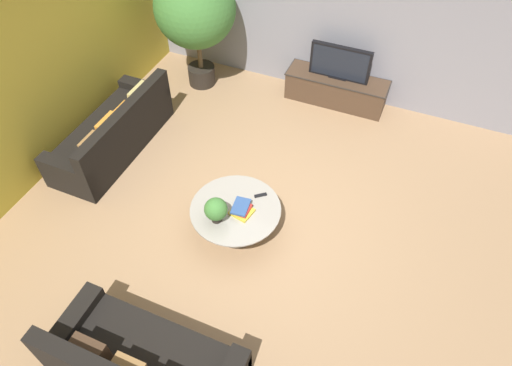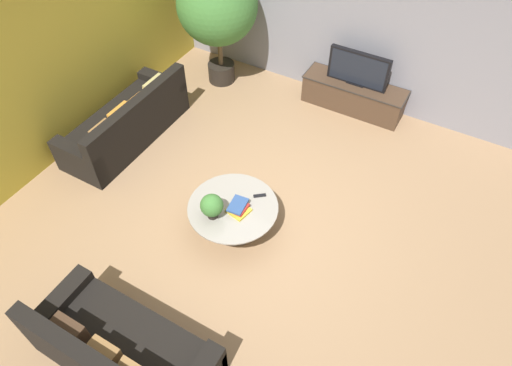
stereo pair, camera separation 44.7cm
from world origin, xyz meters
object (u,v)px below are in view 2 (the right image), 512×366
object	(u,v)px
media_console	(353,95)
television	(358,69)
couch_by_wall	(128,123)
coffee_table	(233,213)
couch_near_entry	(122,352)
potted_palm_tall	(217,8)
potted_plant_tabletop	(212,206)

from	to	relation	value
media_console	television	size ratio (longest dim) A/B	1.72
television	couch_by_wall	distance (m)	3.67
media_console	couch_by_wall	world-z (taller)	couch_by_wall
coffee_table	couch_near_entry	bearing A→B (deg)	-91.04
coffee_table	couch_by_wall	world-z (taller)	couch_by_wall
couch_near_entry	potted_palm_tall	size ratio (longest dim) A/B	0.94
couch_near_entry	potted_plant_tabletop	xyz separation A→B (m)	(-0.10, 1.83, 0.32)
couch_near_entry	couch_by_wall	bearing A→B (deg)	-50.55
coffee_table	couch_by_wall	distance (m)	2.42
couch_by_wall	couch_near_entry	world-z (taller)	same
media_console	coffee_table	size ratio (longest dim) A/B	1.47
television	potted_plant_tabletop	distance (m)	3.40
media_console	potted_plant_tabletop	distance (m)	3.42
media_console	potted_palm_tall	distance (m)	2.60
media_console	television	bearing A→B (deg)	-90.00
couch_by_wall	potted_plant_tabletop	bearing A→B (deg)	66.75
media_console	couch_by_wall	bearing A→B (deg)	-138.46
media_console	television	world-z (taller)	television
coffee_table	couch_near_entry	size ratio (longest dim) A/B	0.60
couch_by_wall	coffee_table	bearing A→B (deg)	73.44
coffee_table	potted_plant_tabletop	xyz separation A→B (m)	(-0.13, -0.25, 0.32)
couch_by_wall	couch_near_entry	distance (m)	3.58
media_console	couch_near_entry	size ratio (longest dim) A/B	0.88
television	coffee_table	xyz separation A→B (m)	(-0.41, -3.10, -0.46)
potted_palm_tall	coffee_table	bearing A→B (deg)	-54.83
potted_palm_tall	potted_plant_tabletop	size ratio (longest dim) A/B	5.82
media_console	television	xyz separation A→B (m)	(-0.00, -0.00, 0.51)
potted_palm_tall	couch_by_wall	bearing A→B (deg)	-101.29
couch_by_wall	couch_near_entry	size ratio (longest dim) A/B	1.12
television	couch_near_entry	bearing A→B (deg)	-94.97
couch_near_entry	potted_palm_tall	distance (m)	5.25
couch_near_entry	potted_palm_tall	bearing A→B (deg)	-68.64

